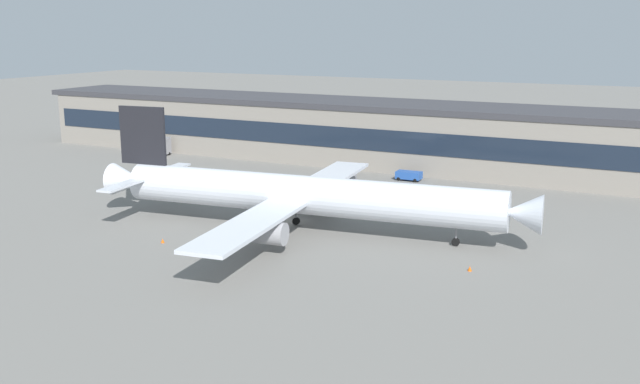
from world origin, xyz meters
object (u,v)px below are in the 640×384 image
(airliner, at_px, (302,195))
(traffic_cone_0, at_px, (470,269))
(catering_truck, at_px, (159,147))
(pushback_tractor, at_px, (409,175))
(baggage_tug, at_px, (347,179))
(traffic_cone_2, at_px, (211,246))
(traffic_cone_1, at_px, (163,241))

(airliner, xyz_separation_m, traffic_cone_0, (26.72, -6.58, -5.01))
(catering_truck, distance_m, pushback_tractor, 60.22)
(traffic_cone_0, bearing_deg, baggage_tug, 131.59)
(airliner, distance_m, traffic_cone_2, 15.70)
(pushback_tractor, relative_size, traffic_cone_0, 7.51)
(airliner, height_order, catering_truck, airliner)
(traffic_cone_0, relative_size, traffic_cone_1, 1.06)
(airliner, xyz_separation_m, traffic_cone_2, (-6.87, -13.21, -4.96))
(traffic_cone_0, height_order, traffic_cone_2, traffic_cone_2)
(catering_truck, height_order, traffic_cone_2, catering_truck)
(catering_truck, xyz_separation_m, traffic_cone_0, (84.60, -45.32, -1.97))
(pushback_tractor, distance_m, traffic_cone_1, 56.65)
(catering_truck, relative_size, baggage_tug, 1.89)
(baggage_tug, distance_m, traffic_cone_2, 44.74)
(airliner, bearing_deg, baggage_tug, 102.70)
(baggage_tug, bearing_deg, pushback_tractor, 42.21)
(traffic_cone_0, height_order, traffic_cone_1, traffic_cone_0)
(baggage_tug, bearing_deg, traffic_cone_0, -48.41)
(airliner, xyz_separation_m, traffic_cone_1, (-14.26, -14.11, -5.03))
(airliner, distance_m, traffic_cone_0, 27.97)
(airliner, xyz_separation_m, catering_truck, (-57.88, 38.75, -3.04))
(traffic_cone_2, bearing_deg, baggage_tug, 90.29)
(pushback_tractor, height_order, traffic_cone_2, pushback_tractor)
(airliner, relative_size, baggage_tug, 16.54)
(baggage_tug, relative_size, traffic_cone_2, 5.38)
(traffic_cone_0, xyz_separation_m, traffic_cone_2, (-33.59, -6.64, 0.05))
(catering_truck, bearing_deg, traffic_cone_1, -50.46)
(traffic_cone_0, bearing_deg, traffic_cone_2, -168.82)
(traffic_cone_1, bearing_deg, pushback_tractor, 72.99)
(catering_truck, distance_m, baggage_tug, 51.30)
(traffic_cone_1, height_order, traffic_cone_2, traffic_cone_2)
(pushback_tractor, xyz_separation_m, traffic_cone_2, (-9.19, -53.28, -0.68))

